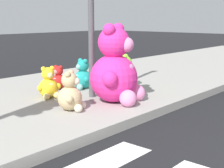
% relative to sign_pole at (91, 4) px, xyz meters
% --- Properties ---
extents(sidewalk, '(28.00, 4.40, 0.15)m').
position_rel_sign_pole_xyz_m(sidewalk, '(-1.00, 0.80, -1.77)').
color(sidewalk, '#9E9B93').
rests_on(sidewalk, ground_plane).
extents(sign_pole, '(0.56, 0.11, 3.20)m').
position_rel_sign_pole_xyz_m(sign_pole, '(0.00, 0.00, 0.00)').
color(sign_pole, '#4C4C51').
rests_on(sign_pole, sidewalk).
extents(plush_pink_large, '(1.02, 0.97, 1.37)m').
position_rel_sign_pole_xyz_m(plush_pink_large, '(-0.00, -0.59, -1.15)').
color(plush_pink_large, '#F22D93').
rests_on(plush_pink_large, sidewalk).
extents(plush_red, '(0.34, 0.38, 0.49)m').
position_rel_sign_pole_xyz_m(plush_red, '(0.06, 1.04, -1.50)').
color(plush_red, red).
rests_on(plush_red, sidewalk).
extents(plush_yellow, '(0.44, 0.42, 0.59)m').
position_rel_sign_pole_xyz_m(plush_yellow, '(-0.58, 0.55, -1.46)').
color(plush_yellow, yellow).
rests_on(plush_yellow, sidewalk).
extents(plush_lime, '(0.49, 0.51, 0.71)m').
position_rel_sign_pole_xyz_m(plush_lime, '(1.04, 0.08, -1.41)').
color(plush_lime, '#8CD133').
rests_on(plush_lime, sidewalk).
extents(plush_teal, '(0.44, 0.48, 0.63)m').
position_rel_sign_pole_xyz_m(plush_teal, '(0.41, 0.68, -1.45)').
color(plush_teal, teal).
rests_on(plush_teal, sidewalk).
extents(plush_tan, '(0.45, 0.47, 0.65)m').
position_rel_sign_pole_xyz_m(plush_tan, '(-0.89, -0.40, -1.44)').
color(plush_tan, tan).
rests_on(plush_tan, sidewalk).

